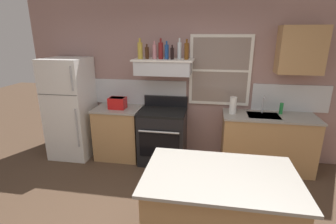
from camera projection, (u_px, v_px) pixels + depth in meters
back_wall at (183, 81)px, 4.35m from camera, size 5.40×0.11×2.70m
refrigerator at (71, 108)px, 4.44m from camera, size 0.70×0.72×1.75m
counter_left_of_stove at (119, 132)px, 4.48m from camera, size 0.79×0.63×0.91m
toaster at (117, 103)px, 4.28m from camera, size 0.30×0.20×0.19m
stove_range at (163, 135)px, 4.32m from camera, size 0.76×0.69×1.09m
range_hood_shelf at (164, 67)px, 4.06m from camera, size 0.96×0.52×0.24m
bottle_champagne_gold_foil at (140, 50)px, 3.99m from camera, size 0.08×0.08×0.32m
bottle_brown_stout at (147, 53)px, 4.00m from camera, size 0.06×0.06×0.23m
bottle_rose_pink at (154, 51)px, 4.03m from camera, size 0.07×0.07×0.28m
bottle_red_label_wine at (161, 50)px, 3.97m from camera, size 0.07×0.07×0.32m
bottle_blue_liqueur at (167, 52)px, 3.97m from camera, size 0.07×0.07×0.28m
bottle_balsamic_dark at (172, 53)px, 3.92m from camera, size 0.06×0.06×0.22m
bottle_clear_tall at (180, 50)px, 3.96m from camera, size 0.06×0.06×0.32m
bottle_amber_wine at (187, 51)px, 3.90m from camera, size 0.07×0.07×0.31m
counter_right_with_sink at (266, 142)px, 4.08m from camera, size 1.43×0.63×0.91m
sink_faucet at (263, 103)px, 4.00m from camera, size 0.03×0.17×0.28m
paper_towel_roll at (233, 105)px, 4.00m from camera, size 0.11×0.11×0.27m
dish_soap_bottle at (281, 109)px, 3.99m from camera, size 0.06×0.06×0.18m
kitchen_island at (218, 215)px, 2.43m from camera, size 1.40×0.90×0.91m
upper_cabinet_right at (301, 50)px, 3.73m from camera, size 0.64×0.32×0.70m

